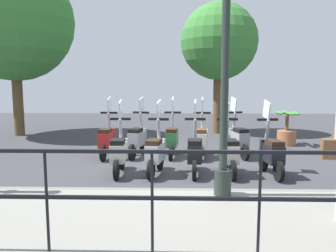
# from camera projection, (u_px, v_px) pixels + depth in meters

# --- Properties ---
(ground_plane) EXTENTS (28.00, 28.00, 0.00)m
(ground_plane) POSITION_uv_depth(u_px,v_px,m) (189.00, 166.00, 7.51)
(ground_plane) COLOR #38383D
(promenade_walkway) EXTENTS (2.20, 20.00, 0.15)m
(promenade_walkway) POSITION_uv_depth(u_px,v_px,m) (198.00, 219.00, 4.37)
(promenade_walkway) COLOR gray
(promenade_walkway) RESTS_ON ground_plane
(fence_railing) EXTENTS (0.04, 16.03, 1.07)m
(fence_railing) POSITION_uv_depth(u_px,v_px,m) (206.00, 183.00, 3.23)
(fence_railing) COLOR black
(fence_railing) RESTS_ON promenade_walkway
(lamp_post_near) EXTENTS (0.26, 0.90, 4.42)m
(lamp_post_near) POSITION_uv_depth(u_px,v_px,m) (225.00, 67.00, 4.85)
(lamp_post_near) COLOR #232D28
(lamp_post_near) RESTS_ON promenade_walkway
(tree_large) EXTENTS (4.22, 4.22, 6.21)m
(tree_large) POSITION_uv_depth(u_px,v_px,m) (13.00, 21.00, 11.60)
(tree_large) COLOR brown
(tree_large) RESTS_ON ground_plane
(tree_distant) EXTENTS (2.88, 2.88, 4.91)m
(tree_distant) POSITION_uv_depth(u_px,v_px,m) (219.00, 42.00, 12.23)
(tree_distant) COLOR brown
(tree_distant) RESTS_ON ground_plane
(potted_palm) EXTENTS (1.06, 0.66, 1.05)m
(potted_palm) POSITION_uv_depth(u_px,v_px,m) (287.00, 131.00, 10.07)
(potted_palm) COLOR #9E5B3D
(potted_palm) RESTS_ON ground_plane
(scooter_near_0) EXTENTS (1.23, 0.44, 1.54)m
(scooter_near_0) POSITION_uv_depth(u_px,v_px,m) (271.00, 153.00, 6.64)
(scooter_near_0) COLOR black
(scooter_near_0) RESTS_ON ground_plane
(scooter_near_1) EXTENTS (1.23, 0.44, 1.54)m
(scooter_near_1) POSITION_uv_depth(u_px,v_px,m) (229.00, 152.00, 6.71)
(scooter_near_1) COLOR black
(scooter_near_1) RESTS_ON ground_plane
(scooter_near_2) EXTENTS (1.23, 0.44, 1.54)m
(scooter_near_2) POSITION_uv_depth(u_px,v_px,m) (195.00, 152.00, 6.74)
(scooter_near_2) COLOR black
(scooter_near_2) RESTS_ON ground_plane
(scooter_near_3) EXTENTS (1.23, 0.47, 1.54)m
(scooter_near_3) POSITION_uv_depth(u_px,v_px,m) (156.00, 152.00, 6.73)
(scooter_near_3) COLOR black
(scooter_near_3) RESTS_ON ground_plane
(scooter_near_4) EXTENTS (1.23, 0.44, 1.54)m
(scooter_near_4) POSITION_uv_depth(u_px,v_px,m) (119.00, 151.00, 6.76)
(scooter_near_4) COLOR black
(scooter_near_4) RESTS_ON ground_plane
(scooter_far_0) EXTENTS (1.21, 0.52, 1.54)m
(scooter_far_0) POSITION_uv_depth(u_px,v_px,m) (238.00, 138.00, 8.41)
(scooter_far_0) COLOR black
(scooter_far_0) RESTS_ON ground_plane
(scooter_far_1) EXTENTS (1.23, 0.44, 1.54)m
(scooter_far_1) POSITION_uv_depth(u_px,v_px,m) (201.00, 139.00, 8.29)
(scooter_far_1) COLOR black
(scooter_far_1) RESTS_ON ground_plane
(scooter_far_2) EXTENTS (1.23, 0.44, 1.54)m
(scooter_far_2) POSITION_uv_depth(u_px,v_px,m) (172.00, 138.00, 8.41)
(scooter_far_2) COLOR black
(scooter_far_2) RESTS_ON ground_plane
(scooter_far_3) EXTENTS (1.22, 0.51, 1.54)m
(scooter_far_3) POSITION_uv_depth(u_px,v_px,m) (138.00, 138.00, 8.41)
(scooter_far_3) COLOR black
(scooter_far_3) RESTS_ON ground_plane
(scooter_far_4) EXTENTS (1.23, 0.44, 1.54)m
(scooter_far_4) POSITION_uv_depth(u_px,v_px,m) (107.00, 139.00, 8.33)
(scooter_far_4) COLOR black
(scooter_far_4) RESTS_ON ground_plane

